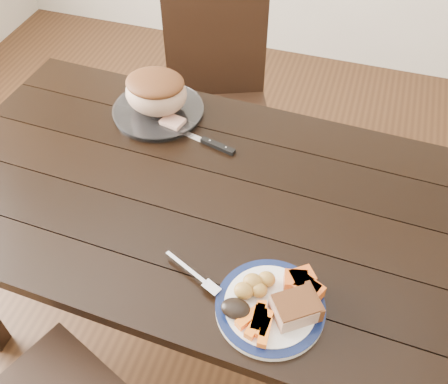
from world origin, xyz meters
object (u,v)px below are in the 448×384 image
(roast_joint, at_px, (156,93))
(carving_knife, at_px, (207,142))
(dining_table, at_px, (201,213))
(serving_platter, at_px, (158,112))
(chair_far, at_px, (218,97))
(dinner_plate, at_px, (270,307))
(fork, at_px, (196,275))
(pork_slice, at_px, (295,308))

(roast_joint, bearing_deg, carving_knife, -23.92)
(dining_table, bearing_deg, serving_platter, 130.28)
(chair_far, height_order, dinner_plate, chair_far)
(fork, bearing_deg, dinner_plate, 17.74)
(dining_table, height_order, serving_platter, serving_platter)
(dining_table, height_order, chair_far, chair_far)
(dining_table, xyz_separation_m, fork, (0.09, -0.28, 0.11))
(dinner_plate, bearing_deg, serving_platter, 131.81)
(dinner_plate, bearing_deg, fork, 173.33)
(chair_far, distance_m, serving_platter, 0.50)
(dining_table, bearing_deg, carving_knife, 102.99)
(chair_far, distance_m, roast_joint, 0.54)
(serving_platter, relative_size, carving_knife, 0.94)
(roast_joint, bearing_deg, fork, -59.36)
(fork, bearing_deg, pork_slice, 18.18)
(fork, bearing_deg, serving_platter, 145.05)
(dining_table, height_order, fork, fork)
(serving_platter, height_order, carving_knife, serving_platter)
(dinner_plate, relative_size, serving_platter, 0.88)
(dining_table, distance_m, roast_joint, 0.43)
(chair_far, height_order, roast_joint, chair_far)
(dinner_plate, relative_size, fork, 1.55)
(dining_table, height_order, pork_slice, pork_slice)
(dining_table, relative_size, dinner_plate, 6.25)
(dinner_plate, distance_m, roast_joint, 0.81)
(chair_far, height_order, carving_knife, chair_far)
(dinner_plate, bearing_deg, carving_knife, 123.10)
(dinner_plate, relative_size, pork_slice, 2.61)
(roast_joint, relative_size, carving_knife, 0.65)
(roast_joint, height_order, carving_knife, roast_joint)
(serving_platter, distance_m, roast_joint, 0.07)
(fork, relative_size, roast_joint, 0.83)
(chair_far, xyz_separation_m, dinner_plate, (0.47, -1.03, 0.23))
(pork_slice, xyz_separation_m, fork, (-0.25, 0.03, -0.02))
(fork, distance_m, roast_joint, 0.68)
(chair_far, xyz_separation_m, carving_knife, (0.14, -0.52, 0.23))
(dinner_plate, bearing_deg, pork_slice, -4.76)
(serving_platter, height_order, fork, fork)
(roast_joint, bearing_deg, chair_far, 80.92)
(chair_far, distance_m, carving_knife, 0.59)
(pork_slice, bearing_deg, dinner_plate, 175.24)
(dinner_plate, height_order, fork, fork)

